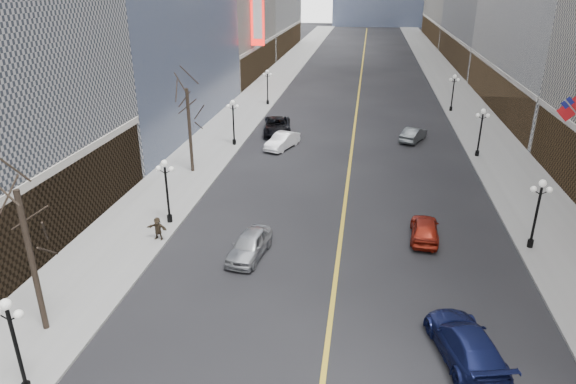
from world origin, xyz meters
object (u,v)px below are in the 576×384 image
(streetlamp_west_2, at_px, (233,118))
(car_nb_near, at_px, (250,245))
(streetlamp_east_1, at_px, (538,207))
(car_sb_far, at_px, (413,134))
(streetlamp_east_2, at_px, (481,127))
(car_nb_far, at_px, (277,126))
(streetlamp_east_3, at_px, (453,89))
(car_nb_mid, at_px, (282,141))
(car_sb_near, at_px, (466,343))
(streetlamp_west_0, at_px, (14,338))
(streetlamp_west_3, at_px, (267,83))
(streetlamp_west_1, at_px, (166,185))
(car_sb_mid, at_px, (425,229))

(streetlamp_west_2, relative_size, car_nb_near, 1.00)
(streetlamp_east_1, xyz_separation_m, car_sb_far, (-5.62, 22.36, -2.18))
(streetlamp_east_2, relative_size, car_nb_far, 0.73)
(streetlamp_east_1, xyz_separation_m, streetlamp_west_2, (-23.60, 18.00, 0.00))
(streetlamp_east_3, relative_size, streetlamp_west_2, 1.00)
(car_nb_mid, height_order, car_sb_near, car_sb_near)
(streetlamp_west_0, bearing_deg, streetlamp_east_1, 34.14)
(streetlamp_east_1, relative_size, car_sb_near, 0.80)
(streetlamp_west_3, bearing_deg, car_nb_near, -80.75)
(car_nb_mid, relative_size, car_sb_near, 0.83)
(streetlamp_west_1, bearing_deg, car_sb_near, -31.53)
(streetlamp_west_2, bearing_deg, car_sb_mid, -45.82)
(car_sb_near, distance_m, car_sb_far, 33.35)
(streetlamp_west_0, xyz_separation_m, streetlamp_west_3, (0.00, 52.00, 0.00))
(streetlamp_east_3, bearing_deg, streetlamp_east_2, -90.00)
(streetlamp_east_2, distance_m, car_nb_far, 20.74)
(streetlamp_west_3, height_order, car_sb_mid, streetlamp_west_3)
(streetlamp_west_0, bearing_deg, streetlamp_east_2, 55.23)
(car_sb_far, bearing_deg, streetlamp_west_2, 37.09)
(streetlamp_west_3, height_order, car_nb_far, streetlamp_west_3)
(streetlamp_east_1, xyz_separation_m, streetlamp_west_0, (-23.60, -16.00, 0.00))
(streetlamp_west_0, distance_m, car_nb_far, 39.13)
(streetlamp_east_2, relative_size, streetlamp_west_2, 1.00)
(streetlamp_east_3, relative_size, car_nb_near, 1.00)
(car_nb_mid, xyz_separation_m, car_sb_near, (12.98, -28.87, 0.04))
(streetlamp_west_0, distance_m, streetlamp_west_3, 52.00)
(streetlamp_east_3, distance_m, streetlamp_west_2, 29.68)
(streetlamp_east_2, bearing_deg, car_nb_mid, -179.64)
(streetlamp_east_1, bearing_deg, car_nb_far, 131.17)
(streetlamp_west_3, bearing_deg, streetlamp_east_1, -56.75)
(car_sb_far, bearing_deg, streetlamp_west_0, 88.34)
(streetlamp_west_0, xyz_separation_m, car_sb_far, (17.98, 38.36, -2.18))
(streetlamp_east_2, xyz_separation_m, car_nb_mid, (-18.66, -0.12, -2.13))
(streetlamp_east_2, distance_m, streetlamp_west_3, 29.68)
(car_nb_near, distance_m, car_sb_near, 13.68)
(streetlamp_east_3, relative_size, car_nb_mid, 0.96)
(streetlamp_west_2, height_order, car_sb_mid, streetlamp_west_2)
(streetlamp_west_1, relative_size, streetlamp_west_2, 1.00)
(streetlamp_east_3, xyz_separation_m, car_sb_near, (-5.69, -46.99, -2.09))
(streetlamp_west_0, distance_m, car_sb_far, 42.42)
(streetlamp_west_2, height_order, car_nb_near, streetlamp_west_2)
(streetlamp_west_0, relative_size, streetlamp_west_3, 1.00)
(streetlamp_west_2, relative_size, car_sb_mid, 1.04)
(streetlamp_east_2, xyz_separation_m, car_sb_near, (-5.69, -28.99, -2.09))
(streetlamp_east_3, height_order, car_sb_mid, streetlamp_east_3)
(streetlamp_west_0, relative_size, car_nb_far, 0.73)
(streetlamp_west_2, relative_size, car_nb_far, 0.73)
(streetlamp_west_2, distance_m, car_sb_far, 18.63)
(streetlamp_east_1, bearing_deg, streetlamp_west_3, 123.25)
(car_nb_mid, distance_m, car_sb_mid, 21.37)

